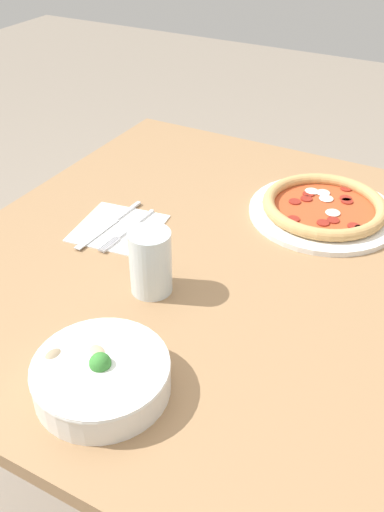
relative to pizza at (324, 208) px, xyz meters
The scene contains 8 objects.
ground_plane 0.80m from the pizza, 69.18° to the left, with size 8.00×8.00×0.00m, color gray.
dining_table 0.29m from the pizza, 69.18° to the left, with size 1.08×1.08×0.74m.
pizza is the anchor object (origin of this frame).
bowl 0.65m from the pizza, 78.37° to the left, with size 0.20×0.20×0.07m.
napkin 0.44m from the pizza, 35.81° to the left, with size 0.19×0.19×0.00m.
fork 0.42m from the pizza, 37.59° to the left, with size 0.02×0.18×0.00m.
knife 0.46m from the pizza, 33.34° to the left, with size 0.02×0.21×0.01m.
glass 0.44m from the pizza, 64.34° to the left, with size 0.08×0.08×0.12m.
Camera 1 is at (-0.35, 0.82, 1.38)m, focal length 40.00 mm.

